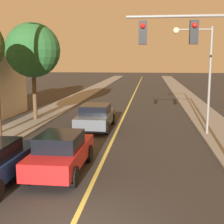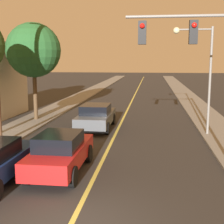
{
  "view_description": "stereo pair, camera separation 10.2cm",
  "coord_description": "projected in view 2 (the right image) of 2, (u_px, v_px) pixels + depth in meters",
  "views": [
    {
      "loc": [
        1.95,
        -7.24,
        4.33
      ],
      "look_at": [
        0.0,
        8.88,
        1.6
      ],
      "focal_mm": 50.0,
      "sensor_mm": 36.0,
      "label": 1
    },
    {
      "loc": [
        2.05,
        -7.23,
        4.33
      ],
      "look_at": [
        0.0,
        8.88,
        1.6
      ],
      "focal_mm": 50.0,
      "sensor_mm": 36.0,
      "label": 2
    }
  ],
  "objects": [
    {
      "name": "tree_left_far",
      "position": [
        33.0,
        50.0,
        21.62
      ],
      "size": [
        3.78,
        3.78,
        6.76
      ],
      "color": "#4C3823",
      "rests_on": "ground"
    },
    {
      "name": "streetlamp_right",
      "position": [
        200.0,
        64.0,
        17.41
      ],
      "size": [
        2.19,
        0.36,
        6.01
      ],
      "color": "slate",
      "rests_on": "ground"
    },
    {
      "name": "traffic_signal_mast",
      "position": [
        201.0,
        56.0,
        12.08
      ],
      "size": [
        4.45,
        0.42,
        6.11
      ],
      "color": "slate",
      "rests_on": "ground"
    },
    {
      "name": "sidewalk_left",
      "position": [
        93.0,
        90.0,
        44.03
      ],
      "size": [
        2.5,
        80.0,
        0.12
      ],
      "color": "gray",
      "rests_on": "ground"
    },
    {
      "name": "sidewalk_right",
      "position": [
        182.0,
        91.0,
        42.48
      ],
      "size": [
        2.5,
        80.0,
        0.12
      ],
      "color": "gray",
      "rests_on": "ground"
    },
    {
      "name": "car_near_lane_front",
      "position": [
        60.0,
        152.0,
        11.99
      ],
      "size": [
        1.86,
        4.37,
        1.58
      ],
      "color": "red",
      "rests_on": "ground"
    },
    {
      "name": "road_surface",
      "position": [
        137.0,
        91.0,
        43.26
      ],
      "size": [
        9.89,
        80.0,
        0.01
      ],
      "color": "#2D2B28",
      "rests_on": "ground"
    },
    {
      "name": "car_near_lane_second",
      "position": [
        96.0,
        116.0,
        19.65
      ],
      "size": [
        2.04,
        4.74,
        1.57
      ],
      "color": "#474C51",
      "rests_on": "ground"
    }
  ]
}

